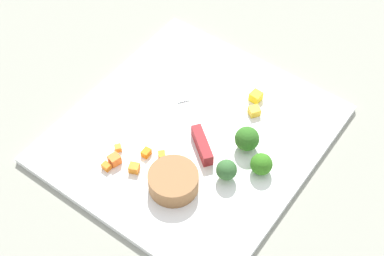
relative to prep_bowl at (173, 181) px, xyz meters
name	(u,v)px	position (x,y,z in m)	size (l,w,h in m)	color
ground_plane	(192,136)	(-0.10, -0.04, -0.03)	(4.00, 4.00, 0.00)	gray
cutting_board	(192,134)	(-0.10, -0.04, -0.02)	(0.42, 0.39, 0.01)	white
prep_bowl	(173,181)	(0.00, 0.00, 0.00)	(0.08, 0.08, 0.03)	olive
chef_knife	(194,124)	(-0.11, -0.04, -0.01)	(0.19, 0.24, 0.02)	silver
carrot_dice_0	(115,160)	(0.02, -0.10, -0.01)	(0.02, 0.02, 0.02)	orange
carrot_dice_1	(118,148)	(0.00, -0.11, -0.01)	(0.01, 0.01, 0.01)	orange
carrot_dice_2	(134,168)	(0.01, -0.07, -0.01)	(0.02, 0.01, 0.01)	orange
carrot_dice_3	(146,153)	(-0.02, -0.07, -0.01)	(0.01, 0.01, 0.01)	orange
carrot_dice_4	(162,156)	(-0.03, -0.05, -0.01)	(0.01, 0.01, 0.01)	orange
carrot_dice_5	(106,166)	(0.04, -0.11, -0.01)	(0.01, 0.01, 0.01)	orange
pepper_dice_0	(254,111)	(-0.20, 0.02, -0.01)	(0.02, 0.02, 0.01)	yellow
pepper_dice_1	(256,97)	(-0.23, 0.01, -0.01)	(0.02, 0.02, 0.02)	yellow
broccoli_floret_0	(247,139)	(-0.13, 0.05, 0.01)	(0.04, 0.04, 0.04)	#83B064
broccoli_floret_1	(226,170)	(-0.06, 0.06, 0.00)	(0.03, 0.03, 0.04)	#85B764
broccoli_floret_2	(261,165)	(-0.10, 0.09, 0.00)	(0.03, 0.03, 0.04)	#8DB36C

